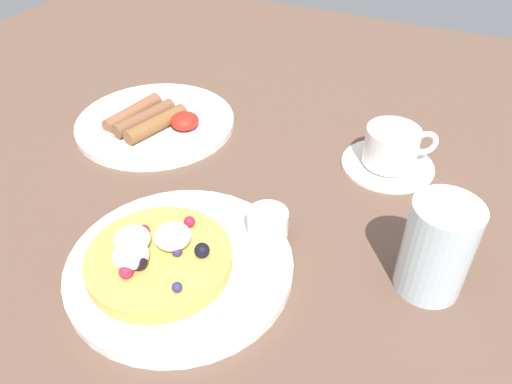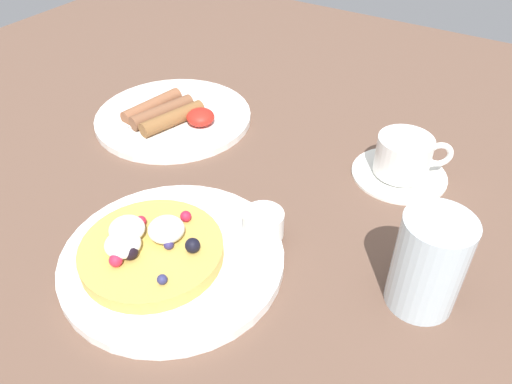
# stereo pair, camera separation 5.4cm
# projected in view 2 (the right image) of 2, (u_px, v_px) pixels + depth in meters

# --- Properties ---
(ground_plane) EXTENTS (1.59, 1.53, 0.03)m
(ground_plane) POSITION_uv_depth(u_px,v_px,m) (230.00, 231.00, 0.62)
(ground_plane) COLOR brown
(pancake_plate) EXTENTS (0.25, 0.25, 0.01)m
(pancake_plate) POSITION_uv_depth(u_px,v_px,m) (173.00, 258.00, 0.56)
(pancake_plate) COLOR white
(pancake_plate) RESTS_ON ground_plane
(pancake_with_berries) EXTENTS (0.16, 0.16, 0.04)m
(pancake_with_berries) POSITION_uv_depth(u_px,v_px,m) (149.00, 247.00, 0.54)
(pancake_with_berries) COLOR gold
(pancake_with_berries) RESTS_ON pancake_plate
(syrup_ramekin) EXTENTS (0.05, 0.05, 0.03)m
(syrup_ramekin) POSITION_uv_depth(u_px,v_px,m) (263.00, 223.00, 0.57)
(syrup_ramekin) COLOR white
(syrup_ramekin) RESTS_ON pancake_plate
(breakfast_plate) EXTENTS (0.25, 0.25, 0.01)m
(breakfast_plate) POSITION_uv_depth(u_px,v_px,m) (174.00, 117.00, 0.80)
(breakfast_plate) COLOR white
(breakfast_plate) RESTS_ON ground_plane
(fried_breakfast) EXTENTS (0.15, 0.12, 0.03)m
(fried_breakfast) POSITION_uv_depth(u_px,v_px,m) (166.00, 114.00, 0.77)
(fried_breakfast) COLOR brown
(fried_breakfast) RESTS_ON breakfast_plate
(coffee_saucer) EXTENTS (0.13, 0.13, 0.01)m
(coffee_saucer) POSITION_uv_depth(u_px,v_px,m) (399.00, 173.00, 0.68)
(coffee_saucer) COLOR white
(coffee_saucer) RESTS_ON ground_plane
(coffee_cup) EXTENTS (0.10, 0.07, 0.05)m
(coffee_cup) POSITION_uv_depth(u_px,v_px,m) (405.00, 155.00, 0.66)
(coffee_cup) COLOR white
(coffee_cup) RESTS_ON coffee_saucer
(water_glass) EXTENTS (0.07, 0.07, 0.11)m
(water_glass) POSITION_uv_depth(u_px,v_px,m) (429.00, 263.00, 0.49)
(water_glass) COLOR silver
(water_glass) RESTS_ON ground_plane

